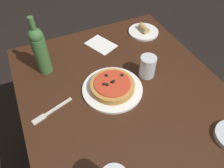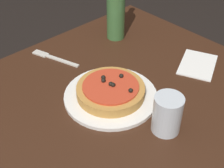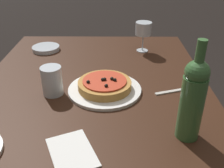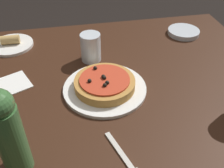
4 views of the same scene
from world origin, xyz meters
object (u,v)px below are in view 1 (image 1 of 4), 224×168
wine_bottle (40,50)px  fork (50,112)px  pizza (112,85)px  water_cup (147,67)px  dinner_plate (112,89)px  side_plate (143,31)px  dining_table (126,109)px

wine_bottle → fork: wine_bottle is taller
pizza → water_cup: water_cup is taller
wine_bottle → fork: size_ratio=1.59×
fork → dinner_plate: bearing=163.3°
pizza → water_cup: (-0.02, 0.20, 0.03)m
pizza → side_plate: pizza is taller
pizza → fork: bearing=-88.6°
pizza → wine_bottle: size_ratio=0.68×
water_cup → side_plate: 0.37m
dining_table → water_cup: bearing=120.2°
dining_table → dinner_plate: (-0.07, -0.05, 0.11)m
dining_table → dinner_plate: dinner_plate is taller
side_plate → dining_table: bearing=-37.9°
dinner_plate → water_cup: size_ratio=2.56×
dining_table → pizza: 0.15m
wine_bottle → fork: 0.31m
wine_bottle → fork: (0.27, -0.05, -0.13)m
dining_table → dinner_plate: size_ratio=4.10×
water_cup → fork: 0.51m
dining_table → wine_bottle: 0.51m
dining_table → side_plate: bearing=142.1°
dining_table → side_plate: side_plate is taller
dinner_plate → wine_bottle: 0.39m
dinner_plate → pizza: size_ratio=1.38×
dining_table → wine_bottle: (-0.33, -0.30, 0.23)m
dinner_plate → side_plate: side_plate is taller
water_cup → side_plate: size_ratio=0.61×
dining_table → side_plate: 0.54m
water_cup → side_plate: bearing=152.3°
dining_table → pizza: (-0.07, -0.05, 0.13)m
dinner_plate → side_plate: bearing=133.2°
dinner_plate → water_cup: bearing=96.0°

